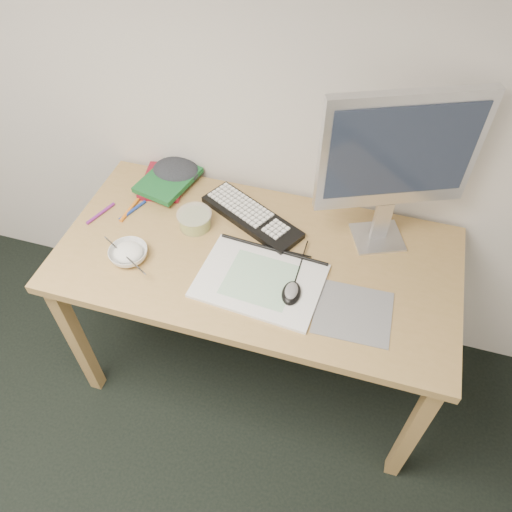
{
  "coord_description": "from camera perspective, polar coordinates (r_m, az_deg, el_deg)",
  "views": [
    {
      "loc": [
        0.6,
        0.32,
        2.06
      ],
      "look_at": [
        0.29,
        1.36,
        0.83
      ],
      "focal_mm": 35.0,
      "sensor_mm": 36.0,
      "label": 1
    }
  ],
  "objects": [
    {
      "name": "marker_purple",
      "position": [
        1.97,
        -17.34,
        4.68
      ],
      "size": [
        0.06,
        0.13,
        0.01
      ],
      "primitive_type": "cylinder",
      "rotation": [
        0.0,
        1.57,
        1.22
      ],
      "color": "#74217C",
      "rests_on": "desk"
    },
    {
      "name": "pencil_pink",
      "position": [
        1.75,
        -0.31,
        0.29
      ],
      "size": [
        0.19,
        0.04,
        0.01
      ],
      "primitive_type": "cylinder",
      "rotation": [
        0.0,
        1.57,
        -0.18
      ],
      "color": "pink",
      "rests_on": "desk"
    },
    {
      "name": "fruit_tub",
      "position": [
        1.84,
        -7.01,
        4.12
      ],
      "size": [
        0.14,
        0.14,
        0.06
      ],
      "primitive_type": "cylinder",
      "rotation": [
        0.0,
        0.0,
        -0.12
      ],
      "color": "#ECDD53",
      "rests_on": "desk"
    },
    {
      "name": "rice_bowl",
      "position": [
        1.78,
        -14.35,
        0.21
      ],
      "size": [
        0.14,
        0.14,
        0.04
      ],
      "primitive_type": "imported",
      "rotation": [
        0.0,
        0.0,
        0.03
      ],
      "color": "white",
      "rests_on": "desk"
    },
    {
      "name": "marker_orange",
      "position": [
        1.96,
        -14.14,
        5.28
      ],
      "size": [
        0.02,
        0.15,
        0.01
      ],
      "primitive_type": "cylinder",
      "rotation": [
        0.0,
        1.57,
        1.49
      ],
      "color": "orange",
      "rests_on": "desk"
    },
    {
      "name": "monitor",
      "position": [
        1.62,
        15.99,
        10.92
      ],
      "size": [
        0.47,
        0.23,
        0.58
      ],
      "rotation": [
        0.0,
        0.0,
        0.41
      ],
      "color": "silver",
      "rests_on": "desk"
    },
    {
      "name": "chopsticks",
      "position": [
        1.74,
        -14.78,
        0.08
      ],
      "size": [
        0.21,
        0.13,
        0.02
      ],
      "primitive_type": "cylinder",
      "rotation": [
        0.0,
        1.57,
        -0.5
      ],
      "color": "silver",
      "rests_on": "rice_bowl"
    },
    {
      "name": "desk",
      "position": [
        1.81,
        0.06,
        -1.7
      ],
      "size": [
        1.4,
        0.7,
        0.75
      ],
      "color": "#AD864F",
      "rests_on": "ground"
    },
    {
      "name": "keyboard",
      "position": [
        1.86,
        -0.49,
        4.48
      ],
      "size": [
        0.43,
        0.31,
        0.02
      ],
      "primitive_type": "cube",
      "rotation": [
        0.0,
        0.0,
        -0.48
      ],
      "color": "black",
      "rests_on": "desk"
    },
    {
      "name": "sketchpad",
      "position": [
        1.67,
        0.44,
        -2.83
      ],
      "size": [
        0.43,
        0.32,
        0.01
      ],
      "primitive_type": "cube",
      "rotation": [
        0.0,
        0.0,
        -0.08
      ],
      "color": "white",
      "rests_on": "desk"
    },
    {
      "name": "marker_blue",
      "position": [
        1.95,
        -13.93,
        5.08
      ],
      "size": [
        0.06,
        0.12,
        0.01
      ],
      "primitive_type": "cylinder",
      "rotation": [
        0.0,
        1.57,
        1.19
      ],
      "color": "#1B3696",
      "rests_on": "desk"
    },
    {
      "name": "mouse",
      "position": [
        1.61,
        4.07,
        -4.01
      ],
      "size": [
        0.07,
        0.1,
        0.03
      ],
      "primitive_type": "ellipsoid",
      "rotation": [
        0.0,
        0.0,
        0.04
      ],
      "color": "black",
      "rests_on": "sketchpad"
    },
    {
      "name": "pencil_tan",
      "position": [
        1.76,
        -0.78,
        0.74
      ],
      "size": [
        0.17,
        0.09,
        0.01
      ],
      "primitive_type": "cylinder",
      "rotation": [
        0.0,
        1.57,
        -0.48
      ],
      "color": "tan",
      "rests_on": "desk"
    },
    {
      "name": "book_green",
      "position": [
        2.02,
        -10.0,
        8.58
      ],
      "size": [
        0.22,
        0.27,
        0.02
      ],
      "primitive_type": "cube",
      "rotation": [
        0.0,
        0.0,
        -0.22
      ],
      "color": "#175C29",
      "rests_on": "book_red"
    },
    {
      "name": "book_red",
      "position": [
        2.05,
        -10.49,
        8.36
      ],
      "size": [
        0.2,
        0.24,
        0.02
      ],
      "primitive_type": "cube",
      "rotation": [
        0.0,
        0.0,
        0.18
      ],
      "color": "maroon",
      "rests_on": "desk"
    },
    {
      "name": "mousepad",
      "position": [
        1.62,
        11.05,
        -6.36
      ],
      "size": [
        0.25,
        0.23,
        0.0
      ],
      "primitive_type": "cube",
      "rotation": [
        0.0,
        0.0,
        0.03
      ],
      "color": "slate",
      "rests_on": "desk"
    },
    {
      "name": "cloth_lump",
      "position": [
        2.05,
        -9.14,
        9.56
      ],
      "size": [
        0.19,
        0.17,
        0.07
      ],
      "primitive_type": "ellipsoid",
      "rotation": [
        0.0,
        0.0,
        -0.23
      ],
      "color": "#222529",
      "rests_on": "desk"
    },
    {
      "name": "pencil_black",
      "position": [
        1.76,
        3.78,
        0.49
      ],
      "size": [
        0.16,
        0.01,
        0.01
      ],
      "primitive_type": "cylinder",
      "rotation": [
        0.0,
        1.57,
        -0.02
      ],
      "color": "black",
      "rests_on": "desk"
    }
  ]
}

